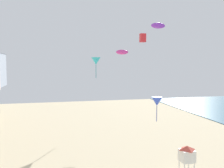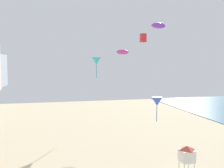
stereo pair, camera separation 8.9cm
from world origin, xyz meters
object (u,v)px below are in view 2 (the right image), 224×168
Objects in this scene: kite_red_box_2 at (143,38)px; lifeguard_stand at (187,154)px; kite_cyan_delta at (96,61)px; kite_purple_parafoil at (158,26)px; kite_blue_delta at (157,102)px; kite_magenta_parafoil at (123,52)px.

lifeguard_stand is at bearing -98.16° from kite_red_box_2.
kite_cyan_delta is 8.39m from kite_red_box_2.
kite_red_box_2 is (6.52, -3.98, 3.48)m from kite_cyan_delta.
kite_purple_parafoil reaches higher than lifeguard_stand.
lifeguard_stand is 0.76× the size of kite_cyan_delta.
kite_red_box_2 is (3.68, 13.95, 7.57)m from kite_blue_delta.
kite_cyan_delta is at bearing 130.58° from kite_purple_parafoil.
kite_red_box_2 is at bearing -69.75° from kite_magenta_parafoil.
kite_magenta_parafoil is 1.67× the size of kite_red_box_2.
kite_blue_delta is 0.71× the size of kite_cyan_delta.
kite_cyan_delta is at bearing -168.12° from kite_magenta_parafoil.
kite_magenta_parafoil reaches higher than kite_blue_delta.
kite_cyan_delta is (-2.84, 17.93, 4.09)m from kite_blue_delta.
kite_cyan_delta is at bearing 98.99° from kite_blue_delta.
kite_magenta_parafoil is at bearing 77.30° from lifeguard_stand.
kite_cyan_delta reaches higher than lifeguard_stand.
kite_purple_parafoil is at bearing -49.42° from kite_cyan_delta.
kite_purple_parafoil is at bearing -75.44° from kite_magenta_parafoil.
kite_red_box_2 reaches higher than kite_magenta_parafoil.
kite_magenta_parafoil is at bearing 110.25° from kite_red_box_2.
lifeguard_stand is 5.52m from kite_blue_delta.
lifeguard_stand is 1.19× the size of kite_magenta_parafoil.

